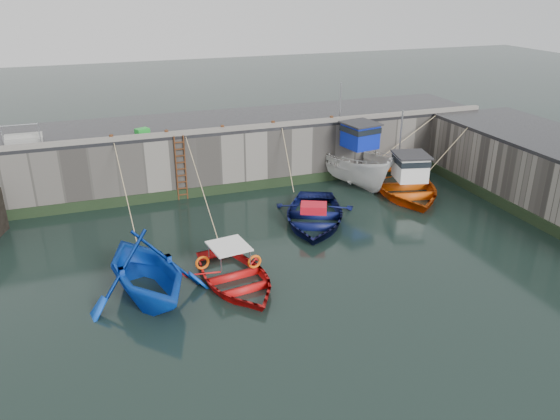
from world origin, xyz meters
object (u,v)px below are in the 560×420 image
object	(u,v)px
boat_near_navy	(314,222)
boat_far_orange	(405,185)
bollard_b	(167,133)
bollard_c	(222,128)
boat_far_white	(352,163)
boat_near_white	(148,295)
boat_near_blue	(236,283)
ladder	(181,168)
fish_crate	(142,131)
bollard_e	(332,119)
bollard_a	(111,138)
bollard_d	(273,124)

from	to	relation	value
boat_near_navy	boat_far_orange	distance (m)	5.98
bollard_b	bollard_c	size ratio (longest dim) A/B	1.00
boat_far_white	boat_near_white	bearing A→B (deg)	-156.11
boat_near_blue	boat_near_navy	distance (m)	6.15
boat_near_blue	boat_far_white	world-z (taller)	boat_far_white
ladder	boat_near_navy	size ratio (longest dim) A/B	0.59
bollard_c	fish_crate	bearing A→B (deg)	169.41
ladder	bollard_e	world-z (taller)	bollard_e
boat_near_blue	bollard_b	size ratio (longest dim) A/B	16.66
ladder	bollard_c	size ratio (longest dim) A/B	11.43
boat_near_blue	boat_far_white	size ratio (longest dim) A/B	0.72
bollard_b	bollard_c	bearing A→B (deg)	0.00
bollard_a	bollard_c	world-z (taller)	same
ladder	bollard_d	distance (m)	5.11
boat_near_white	bollard_c	world-z (taller)	bollard_c
boat_far_orange	bollard_a	size ratio (longest dim) A/B	25.12
ladder	bollard_b	bearing A→B (deg)	146.14
bollard_a	bollard_d	xyz separation A→B (m)	(7.80, 0.00, 0.00)
bollard_a	boat_far_orange	bearing A→B (deg)	-13.12
boat_near_white	boat_far_white	size ratio (longest dim) A/B	0.77
boat_far_white	bollard_b	bearing A→B (deg)	164.67
bollard_e	bollard_c	bearing A→B (deg)	180.00
boat_far_orange	bollard_e	world-z (taller)	boat_far_orange
boat_far_orange	bollard_d	size ratio (longest dim) A/B	25.12
fish_crate	boat_near_navy	bearing A→B (deg)	-64.82
bollard_d	boat_far_white	bearing A→B (deg)	-11.06
boat_far_orange	bollard_c	size ratio (longest dim) A/B	25.12
bollard_a	bollard_d	bearing A→B (deg)	0.00
boat_near_navy	fish_crate	bearing A→B (deg)	163.37
boat_far_white	bollard_c	distance (m)	7.13
boat_near_navy	fish_crate	distance (m)	9.26
boat_near_white	boat_far_white	world-z (taller)	boat_far_white
ladder	boat_near_blue	xyz separation A→B (m)	(0.32, -8.61, -1.59)
boat_far_orange	boat_near_blue	bearing A→B (deg)	-137.83
bollard_c	bollard_d	xyz separation A→B (m)	(2.60, 0.00, 0.00)
fish_crate	ladder	bearing A→B (deg)	-57.86
boat_near_white	boat_near_blue	xyz separation A→B (m)	(3.04, -0.20, 0.00)
boat_far_orange	bollard_b	distance (m)	12.00
boat_far_white	bollard_e	distance (m)	2.58
fish_crate	bollard_c	bearing A→B (deg)	-34.57
bollard_c	bollard_e	bearing A→B (deg)	0.00
boat_near_white	bollard_c	xyz separation A→B (m)	(4.92, 8.74, 3.30)
boat_far_orange	bollard_c	xyz separation A→B (m)	(-8.50, 3.19, 2.89)
boat_far_orange	bollard_a	xyz separation A→B (m)	(-13.70, 3.19, 2.89)
bollard_a	bollard_d	distance (m)	7.80
boat_far_white	bollard_c	bearing A→B (deg)	162.72
boat_near_white	fish_crate	distance (m)	10.07
bollard_c	ladder	bearing A→B (deg)	-171.33
ladder	boat_near_navy	xyz separation A→B (m)	(5.00, -4.62, -1.59)
boat_far_orange	fish_crate	bearing A→B (deg)	175.56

